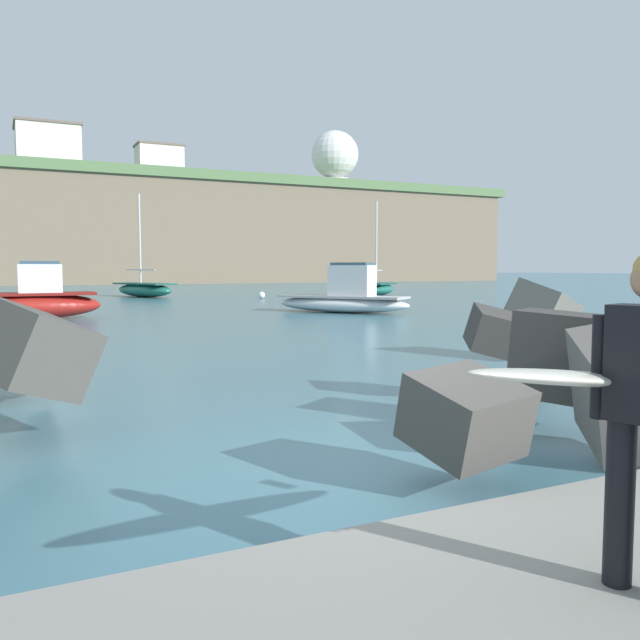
{
  "coord_description": "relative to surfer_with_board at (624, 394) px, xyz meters",
  "views": [
    {
      "loc": [
        -2.87,
        -5.42,
        1.93
      ],
      "look_at": [
        0.04,
        0.5,
        1.4
      ],
      "focal_mm": 36.59,
      "sensor_mm": 36.0,
      "label": 1
    }
  ],
  "objects": [
    {
      "name": "station_building_west",
      "position": [
        3.05,
        86.06,
        15.43
      ],
      "size": [
        7.64,
        6.96,
        5.65
      ],
      "color": "silver",
      "rests_on": "headland_bluff"
    },
    {
      "name": "headland_bluff",
      "position": [
        16.73,
        95.91,
        5.68
      ],
      "size": [
        99.74,
        41.48,
        13.87
      ],
      "color": "#756651",
      "rests_on": "ground"
    },
    {
      "name": "surfer_with_board",
      "position": [
        0.0,
        0.0,
        0.0
      ],
      "size": [
        2.1,
        1.41,
        1.78
      ],
      "color": "black",
      "rests_on": "walkway_path"
    },
    {
      "name": "ground_plane",
      "position": [
        -0.01,
        3.13,
        -1.28
      ],
      "size": [
        400.0,
        400.0,
        0.0
      ],
      "primitive_type": "plane",
      "color": "#42707F"
    },
    {
      "name": "boat_far_left",
      "position": [
        5.73,
        41.67,
        -0.75
      ],
      "size": [
        3.7,
        6.03,
        6.83
      ],
      "color": "#1E6656",
      "rests_on": "ground"
    },
    {
      "name": "boat_near_centre",
      "position": [
        -1.84,
        24.33,
        -0.57
      ],
      "size": [
        5.09,
        1.87,
        2.19
      ],
      "color": "maroon",
      "rests_on": "ground"
    },
    {
      "name": "radar_dome",
      "position": [
        47.63,
        94.86,
        18.72
      ],
      "size": [
        7.81,
        7.81,
        10.65
      ],
      "color": "silver",
      "rests_on": "headland_bluff"
    },
    {
      "name": "mooring_buoy_inner",
      "position": [
        11.87,
        36.03,
        -1.06
      ],
      "size": [
        0.44,
        0.44,
        0.44
      ],
      "color": "silver",
      "rests_on": "ground"
    },
    {
      "name": "boat_mid_centre",
      "position": [
        10.49,
        22.48,
        -0.63
      ],
      "size": [
        5.04,
        5.98,
        2.16
      ],
      "color": "white",
      "rests_on": "ground"
    },
    {
      "name": "boat_mid_right",
      "position": [
        21.01,
        37.11,
        -0.78
      ],
      "size": [
        4.59,
        4.35,
        6.54
      ],
      "color": "#1E6656",
      "rests_on": "ground"
    },
    {
      "name": "station_building_central",
      "position": [
        18.92,
        95.89,
        15.68
      ],
      "size": [
        6.75,
        4.7,
        6.15
      ],
      "color": "silver",
      "rests_on": "headland_bluff"
    },
    {
      "name": "breakwater_jetty",
      "position": [
        3.44,
        4.3,
        -0.28
      ],
      "size": [
        25.87,
        7.53,
        2.28
      ],
      "color": "slate",
      "rests_on": "ground"
    }
  ]
}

